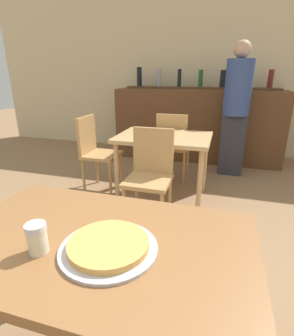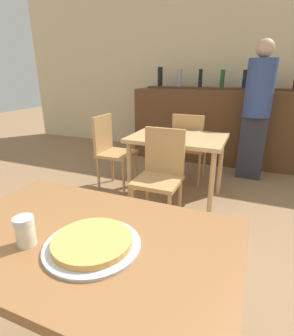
% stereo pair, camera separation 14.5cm
% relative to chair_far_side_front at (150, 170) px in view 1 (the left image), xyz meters
% --- Properties ---
extents(wall_back, '(8.00, 0.05, 2.80)m').
position_rel_chair_far_side_front_xyz_m(wall_back, '(0.19, 2.62, 0.88)').
color(wall_back, beige).
rests_on(wall_back, ground_plane).
extents(dining_table_near, '(1.19, 0.74, 0.76)m').
position_rel_chair_far_side_front_xyz_m(dining_table_near, '(0.19, -1.41, 0.16)').
color(dining_table_near, brown).
rests_on(dining_table_near, ground_plane).
extents(dining_table_far, '(0.99, 0.72, 0.72)m').
position_rel_chair_far_side_front_xyz_m(dining_table_far, '(0.00, 0.53, 0.12)').
color(dining_table_far, tan).
rests_on(dining_table_far, ground_plane).
extents(bar_counter, '(2.60, 0.56, 1.11)m').
position_rel_chair_far_side_front_xyz_m(bar_counter, '(0.19, 2.11, 0.04)').
color(bar_counter, brown).
rests_on(bar_counter, ground_plane).
extents(bar_back_shelf, '(2.39, 0.24, 0.33)m').
position_rel_chair_far_side_front_xyz_m(bar_back_shelf, '(0.17, 2.25, 0.67)').
color(bar_back_shelf, brown).
rests_on(bar_back_shelf, bar_counter).
extents(chair_far_side_front, '(0.40, 0.40, 0.89)m').
position_rel_chair_far_side_front_xyz_m(chair_far_side_front, '(0.00, 0.00, 0.00)').
color(chair_far_side_front, tan).
rests_on(chair_far_side_front, ground_plane).
extents(chair_far_side_back, '(0.40, 0.40, 0.89)m').
position_rel_chair_far_side_front_xyz_m(chair_far_side_back, '(0.00, 1.06, 0.00)').
color(chair_far_side_back, tan).
rests_on(chair_far_side_back, ground_plane).
extents(chair_far_side_left, '(0.40, 0.40, 0.89)m').
position_rel_chair_far_side_front_xyz_m(chair_far_side_left, '(-0.82, 0.53, 0.00)').
color(chair_far_side_left, tan).
rests_on(chair_far_side_left, ground_plane).
extents(pizza_tray, '(0.35, 0.35, 0.04)m').
position_rel_chair_far_side_front_xyz_m(pizza_tray, '(0.25, -1.45, 0.26)').
color(pizza_tray, '#B7B7BC').
rests_on(pizza_tray, dining_table_near).
extents(cheese_shaker, '(0.07, 0.07, 0.11)m').
position_rel_chair_far_side_front_xyz_m(cheese_shaker, '(0.02, -1.53, 0.30)').
color(cheese_shaker, beige).
rests_on(cheese_shaker, dining_table_near).
extents(person_standing, '(0.34, 0.34, 1.74)m').
position_rel_chair_far_side_front_xyz_m(person_standing, '(0.74, 1.53, 0.43)').
color(person_standing, '#2D2D38').
rests_on(person_standing, ground_plane).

